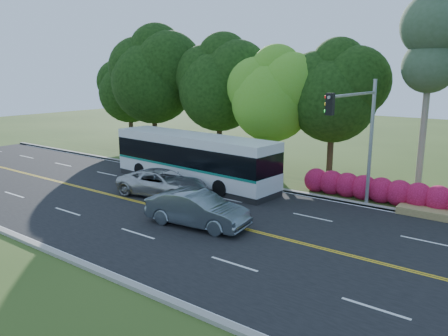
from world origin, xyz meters
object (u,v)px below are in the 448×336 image
Objects in this scene: traffic_signal at (360,126)px; suv at (163,183)px; sedan at (197,209)px; transit_bus at (193,159)px.

traffic_signal is 11.78m from suv.
traffic_signal reaches higher than sedan.
traffic_signal is 11.46m from transit_bus.
transit_bus is 2.26× the size of suv.
transit_bus reaches higher than sedan.
transit_bus is at bearing -0.55° from suv.
suv is at bearing -161.22° from traffic_signal.
traffic_signal is at bearing -47.20° from sedan.
transit_bus is (-11.06, -0.22, -3.02)m from traffic_signal.
traffic_signal is 1.24× the size of suv.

